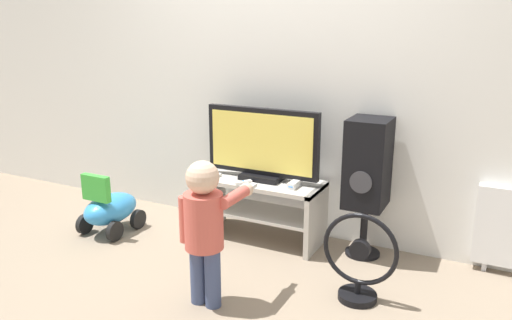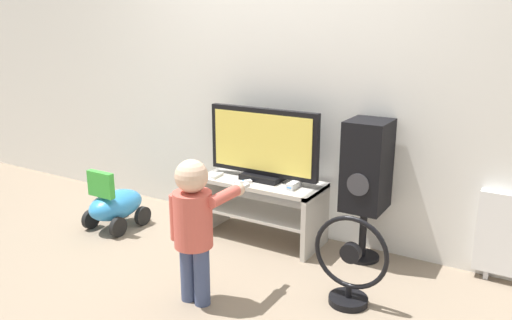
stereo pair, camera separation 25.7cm
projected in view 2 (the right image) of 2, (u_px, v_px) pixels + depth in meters
ground_plane at (247, 248)px, 3.63m from camera, size 16.00×16.00×0.00m
wall_back at (281, 62)px, 3.69m from camera, size 10.00×0.06×2.60m
tv_stand at (262, 200)px, 3.72m from camera, size 0.92×0.40×0.46m
television at (263, 145)px, 3.62m from camera, size 0.87×0.20×0.53m
game_console at (294, 185)px, 3.50m from camera, size 0.05×0.16×0.04m
remote_primary at (217, 176)px, 3.75m from camera, size 0.04×0.13×0.03m
remote_secondary at (243, 182)px, 3.59m from camera, size 0.10×0.13×0.03m
child at (195, 220)px, 2.81m from camera, size 0.33×0.49×0.86m
speaker_tower at (367, 169)px, 3.31m from camera, size 0.27×0.32×0.97m
floor_fan at (350, 265)px, 2.85m from camera, size 0.44×0.23×0.54m
ride_on_toy at (115, 205)px, 3.96m from camera, size 0.34×0.49×0.49m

